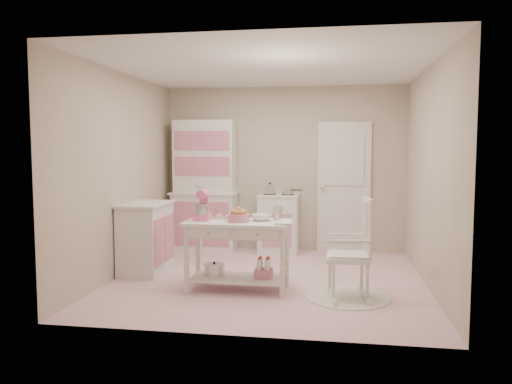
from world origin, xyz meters
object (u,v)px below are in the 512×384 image
at_px(stove, 279,224).
at_px(rocking_chair, 348,248).
at_px(stand_mixer, 202,206).
at_px(work_table, 238,256).
at_px(bread_basket, 239,218).
at_px(base_cabinet, 146,238).
at_px(hutch, 204,185).

xyz_separation_m(stove, rocking_chair, (1.01, -2.22, 0.09)).
bearing_deg(stand_mixer, work_table, -4.10).
bearing_deg(bread_basket, rocking_chair, -2.70).
relative_size(stove, stand_mixer, 2.71).
bearing_deg(rocking_chair, base_cabinet, 157.32).
bearing_deg(stand_mixer, stove, 71.27).
height_order(rocking_chair, stand_mixer, stand_mixer).
relative_size(rocking_chair, bread_basket, 4.40).
bearing_deg(work_table, hutch, 114.09).
height_order(base_cabinet, rocking_chair, rocking_chair).
xyz_separation_m(work_table, bread_basket, (0.02, -0.05, 0.45)).
distance_m(hutch, work_table, 2.45).
xyz_separation_m(hutch, stand_mixer, (0.55, -2.14, -0.07)).
relative_size(work_table, stand_mixer, 3.53).
relative_size(hutch, work_table, 1.73).
height_order(hutch, stove, hutch).
xyz_separation_m(hutch, base_cabinet, (-0.38, -1.55, -0.58)).
xyz_separation_m(hutch, bread_basket, (0.99, -2.21, -0.19)).
xyz_separation_m(rocking_chair, bread_basket, (-1.23, 0.06, 0.30)).
relative_size(hutch, base_cabinet, 2.26).
relative_size(base_cabinet, stand_mixer, 2.71).
bearing_deg(stand_mixer, rocking_chair, -5.76).
distance_m(hutch, stove, 1.33).
height_order(rocking_chair, work_table, rocking_chair).
bearing_deg(base_cabinet, rocking_chair, -15.45).
bearing_deg(bread_basket, stove, 84.36).
xyz_separation_m(base_cabinet, stand_mixer, (0.93, -0.59, 0.51)).
distance_m(stove, bread_basket, 2.21).
relative_size(stove, rocking_chair, 0.84).
relative_size(stove, bread_basket, 3.68).
height_order(base_cabinet, bread_basket, base_cabinet).
bearing_deg(bread_basket, stand_mixer, 170.96).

